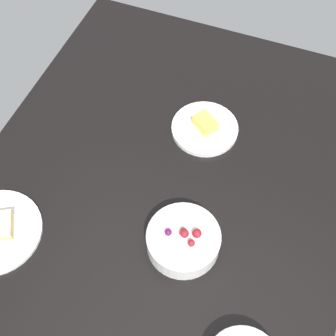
{
  "coord_description": "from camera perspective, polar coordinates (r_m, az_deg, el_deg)",
  "views": [
    {
      "loc": [
        -59.67,
        -23.01,
        104.97
      ],
      "look_at": [
        0.0,
        0.0,
        6.0
      ],
      "focal_mm": 49.72,
      "sensor_mm": 36.0,
      "label": 1
    }
  ],
  "objects": [
    {
      "name": "dining_table",
      "position": [
        1.21,
        -0.0,
        -1.03
      ],
      "size": [
        114.58,
        94.65,
        4.0
      ],
      "primitive_type": "cube",
      "color": "black",
      "rests_on": "ground"
    },
    {
      "name": "plate_cheese",
      "position": [
        1.27,
        4.54,
        4.96
      ],
      "size": [
        18.11,
        18.11,
        4.41
      ],
      "color": "white",
      "rests_on": "dining_table"
    },
    {
      "name": "bowl_berries",
      "position": [
        1.07,
        1.9,
        -8.79
      ],
      "size": [
        17.06,
        17.06,
        7.31
      ],
      "color": "white",
      "rests_on": "dining_table"
    }
  ]
}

